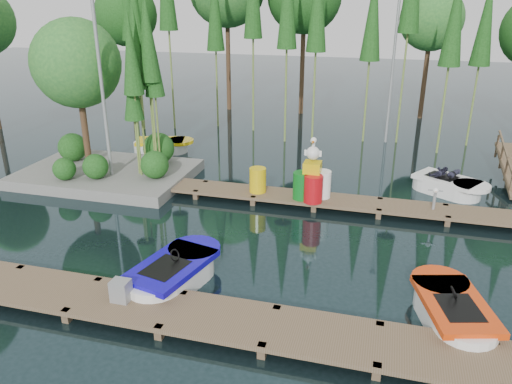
% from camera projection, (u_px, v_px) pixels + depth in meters
% --- Properties ---
extents(ground_plane, '(90.00, 90.00, 0.00)m').
position_uv_depth(ground_plane, '(235.00, 231.00, 14.73)').
color(ground_plane, '#1A2D31').
extents(near_dock, '(18.00, 1.50, 0.50)m').
position_uv_depth(near_dock, '(172.00, 311.00, 10.61)').
color(near_dock, brown).
rests_on(near_dock, ground).
extents(far_dock, '(15.00, 1.20, 0.50)m').
position_uv_depth(far_dock, '(286.00, 196.00, 16.65)').
color(far_dock, brown).
rests_on(far_dock, ground).
extents(island, '(6.20, 4.20, 6.75)m').
position_uv_depth(island, '(95.00, 93.00, 18.05)').
color(island, slate).
rests_on(island, ground).
extents(tree_screen, '(34.42, 18.53, 10.31)m').
position_uv_depth(tree_screen, '(261.00, 4.00, 22.48)').
color(tree_screen, '#49311F').
rests_on(tree_screen, ground).
extents(lamp_island, '(0.30, 0.30, 7.25)m').
position_uv_depth(lamp_island, '(100.00, 66.00, 16.75)').
color(lamp_island, gray).
rests_on(lamp_island, ground).
extents(lamp_rear, '(0.30, 0.30, 7.25)m').
position_uv_depth(lamp_rear, '(395.00, 49.00, 22.05)').
color(lamp_rear, gray).
rests_on(lamp_rear, ground).
extents(boat_blue, '(1.93, 3.12, 0.98)m').
position_uv_depth(boat_blue, '(173.00, 274.00, 11.91)').
color(boat_blue, white).
rests_on(boat_blue, ground).
extents(boat_red, '(1.94, 2.99, 0.93)m').
position_uv_depth(boat_red, '(452.00, 313.00, 10.49)').
color(boat_red, white).
rests_on(boat_red, ground).
extents(boat_yellow_far, '(2.86, 1.86, 1.32)m').
position_uv_depth(boat_yellow_far, '(162.00, 146.00, 22.04)').
color(boat_yellow_far, white).
rests_on(boat_yellow_far, ground).
extents(boat_white_far, '(2.94, 2.46, 1.28)m').
position_uv_depth(boat_white_far, '(448.00, 186.00, 17.43)').
color(boat_white_far, white).
rests_on(boat_white_far, ground).
extents(utility_cabinet, '(0.40, 0.34, 0.49)m').
position_uv_depth(utility_cabinet, '(121.00, 291.00, 10.78)').
color(utility_cabinet, gray).
rests_on(utility_cabinet, near_dock).
extents(yellow_barrel, '(0.56, 0.56, 0.84)m').
position_uv_depth(yellow_barrel, '(258.00, 180.00, 16.71)').
color(yellow_barrel, '#E2BB0B').
rests_on(yellow_barrel, far_dock).
extents(drum_cluster, '(1.19, 1.09, 2.05)m').
position_uv_depth(drum_cluster, '(312.00, 181.00, 16.04)').
color(drum_cluster, '#0B661A').
rests_on(drum_cluster, far_dock).
extents(seagull_post, '(0.44, 0.24, 0.71)m').
position_uv_depth(seagull_post, '(435.00, 195.00, 15.30)').
color(seagull_post, gray).
rests_on(seagull_post, far_dock).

